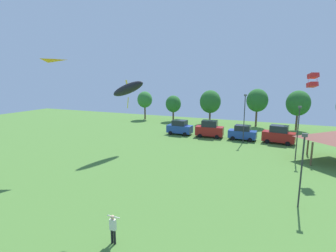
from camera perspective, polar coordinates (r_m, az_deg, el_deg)
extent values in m
cylinder|color=black|center=(16.53, -12.09, -22.41)|extent=(0.14, 0.14, 0.87)
cylinder|color=black|center=(16.44, -11.54, -22.59)|extent=(0.14, 0.14, 0.87)
cube|color=silver|center=(16.09, -11.92, -20.24)|extent=(0.36, 0.20, 0.65)
sphere|color=#DBAD89|center=(15.86, -11.99, -18.85)|extent=(0.23, 0.23, 0.23)
cylinder|color=silver|center=(16.06, -12.44, -18.59)|extent=(0.08, 0.52, 0.40)
cylinder|color=silver|center=(15.84, -11.07, -18.99)|extent=(0.08, 0.52, 0.40)
cube|color=red|center=(29.39, 29.05, 9.55)|extent=(1.09, 1.12, 0.61)
cube|color=red|center=(29.40, 28.90, 7.89)|extent=(1.09, 1.12, 0.61)
cylinder|color=#E54C93|center=(28.99, 28.31, 8.77)|extent=(0.02, 0.02, 1.28)
cylinder|color=#E54C93|center=(29.06, 29.77, 8.64)|extent=(0.02, 0.02, 1.28)
cylinder|color=#E54C93|center=(29.73, 28.20, 8.79)|extent=(0.02, 0.02, 1.28)
cylinder|color=#E54C93|center=(29.80, 29.62, 8.67)|extent=(0.02, 0.02, 1.28)
pyramid|color=orange|center=(29.83, -24.56, 11.05)|extent=(1.92, 2.33, 0.33)
ellipsoid|color=black|center=(17.02, -8.80, 7.97)|extent=(2.95, 1.38, 1.41)
cube|color=yellow|center=(17.01, -8.82, 8.56)|extent=(0.28, 0.16, 0.77)
cylinder|color=yellow|center=(17.08, -8.72, 5.00)|extent=(0.16, 0.09, 0.71)
cube|color=#234299|center=(43.54, 2.57, -0.63)|extent=(4.12, 1.97, 1.23)
cube|color=#1E232D|center=(43.35, 2.58, 0.72)|extent=(2.28, 1.78, 0.86)
cylinder|color=black|center=(42.35, 3.67, -1.81)|extent=(0.64, 0.23, 0.64)
cylinder|color=black|center=(44.08, 4.55, -1.33)|extent=(0.64, 0.23, 0.64)
cylinder|color=black|center=(43.29, 0.54, -1.51)|extent=(0.64, 0.23, 0.64)
cylinder|color=black|center=(44.99, 1.52, -1.06)|extent=(0.64, 0.23, 0.64)
cube|color=maroon|center=(41.96, 9.01, -1.06)|extent=(4.43, 2.08, 1.40)
cube|color=#1E232D|center=(41.74, 9.06, 0.54)|extent=(2.49, 1.79, 0.98)
cylinder|color=black|center=(41.06, 10.60, -2.36)|extent=(0.66, 0.27, 0.64)
cylinder|color=black|center=(42.75, 10.95, -1.86)|extent=(0.66, 0.27, 0.64)
cylinder|color=black|center=(41.51, 6.96, -2.12)|extent=(0.66, 0.27, 0.64)
cylinder|color=black|center=(43.19, 7.45, -1.63)|extent=(0.66, 0.27, 0.64)
cube|color=#234299|center=(41.18, 15.88, -1.73)|extent=(4.12, 1.87, 1.15)
cube|color=#1E232D|center=(40.99, 15.95, -0.39)|extent=(2.29, 1.67, 0.81)
cylinder|color=black|center=(40.29, 17.41, -2.92)|extent=(0.65, 0.24, 0.64)
cylinder|color=black|center=(41.98, 17.74, -2.41)|extent=(0.65, 0.24, 0.64)
cylinder|color=black|center=(40.68, 13.89, -2.62)|extent=(0.65, 0.24, 0.64)
cylinder|color=black|center=(42.35, 14.36, -2.12)|extent=(0.65, 0.24, 0.64)
cube|color=maroon|center=(40.75, 22.94, -2.15)|extent=(4.57, 2.35, 1.35)
cube|color=#1E232D|center=(40.53, 23.05, -0.56)|extent=(2.60, 1.96, 0.95)
cylinder|color=black|center=(39.87, 24.61, -3.54)|extent=(0.66, 0.30, 0.64)
cylinder|color=black|center=(41.64, 24.89, -3.00)|extent=(0.66, 0.30, 0.64)
cylinder|color=black|center=(40.21, 20.78, -3.15)|extent=(0.66, 0.30, 0.64)
cylinder|color=black|center=(41.96, 21.21, -2.63)|extent=(0.66, 0.30, 0.64)
cylinder|color=brown|center=(32.13, 28.79, -5.33)|extent=(0.20, 0.20, 2.60)
cylinder|color=brown|center=(36.48, 28.18, -3.50)|extent=(0.20, 0.20, 2.60)
pyramid|color=brown|center=(34.25, 32.74, -1.69)|extent=(6.25, 5.83, 1.00)
cylinder|color=#2D2D33|center=(32.81, 26.34, -1.74)|extent=(0.12, 0.12, 6.01)
cube|color=#4C4C51|center=(32.35, 26.79, 3.68)|extent=(0.36, 0.20, 0.24)
cylinder|color=#2D2D33|center=(21.30, 27.00, -9.05)|extent=(0.12, 0.12, 5.28)
cube|color=#4C4C51|center=(20.60, 27.64, -1.78)|extent=(0.36, 0.20, 0.24)
cylinder|color=#2D2D33|center=(39.01, 16.23, 1.31)|extent=(0.12, 0.12, 6.78)
cube|color=#4C4C51|center=(38.63, 16.50, 6.46)|extent=(0.36, 0.20, 0.24)
cylinder|color=brown|center=(59.43, -5.03, 3.01)|extent=(0.36, 0.36, 3.22)
ellipsoid|color=#337533|center=(59.12, -5.08, 5.75)|extent=(3.31, 3.31, 3.64)
cylinder|color=brown|center=(56.71, 1.15, 2.33)|extent=(0.36, 0.36, 2.52)
ellipsoid|color=#286628|center=(56.40, 1.16, 4.84)|extent=(3.28, 3.28, 3.61)
cylinder|color=brown|center=(54.38, 9.09, 2.06)|extent=(0.36, 0.36, 2.93)
ellipsoid|color=#286628|center=(54.02, 9.18, 5.26)|extent=(4.21, 4.21, 4.63)
cylinder|color=brown|center=(53.39, 18.65, 1.82)|extent=(0.36, 0.36, 3.55)
ellipsoid|color=#286628|center=(53.02, 18.86, 5.31)|extent=(3.99, 3.99, 4.39)
cylinder|color=brown|center=(52.37, 26.20, 1.00)|extent=(0.36, 0.36, 3.33)
ellipsoid|color=#286628|center=(51.99, 26.48, 4.48)|extent=(4.08, 4.08, 4.49)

